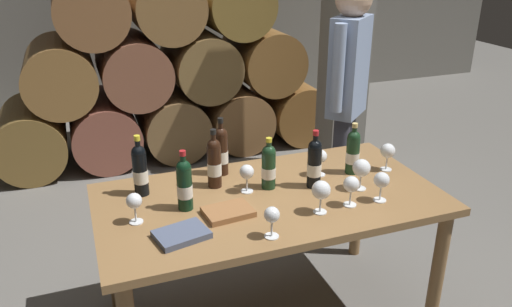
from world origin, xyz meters
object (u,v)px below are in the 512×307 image
wine_glass_6 (320,157)px  tasting_notebook (181,234)px  wine_glass_3 (351,185)px  wine_glass_5 (382,181)px  wine_bottle_1 (214,162)px  wine_bottle_4 (353,152)px  wine_glass_0 (272,216)px  wine_glass_7 (388,152)px  wine_bottle_6 (140,170)px  wine_glass_2 (134,202)px  wine_bottle_3 (314,163)px  wine_bottle_2 (221,150)px  sommelier_presenting (348,87)px  wine_glass_1 (321,191)px  wine_bottle_5 (269,166)px  wine_glass_4 (361,169)px  leather_ledger (228,212)px  wine_glass_8 (247,173)px  wine_bottle_0 (184,184)px  dining_table (270,212)px

wine_glass_6 → tasting_notebook: (-0.84, -0.35, -0.09)m
wine_glass_3 → wine_glass_5: bearing=-3.4°
wine_bottle_1 → wine_bottle_4: (0.75, -0.10, -0.01)m
wine_bottle_1 → wine_glass_0: bearing=-80.3°
wine_glass_7 → tasting_notebook: bearing=-166.7°
wine_bottle_6 → wine_glass_2: 0.28m
wine_bottle_1 → wine_bottle_3: (0.48, -0.18, -0.00)m
wine_glass_0 → wine_glass_6: size_ratio=0.98×
wine_bottle_1 → wine_glass_5: (0.71, -0.43, -0.03)m
wine_bottle_6 → wine_glass_3: (0.92, -0.46, -0.03)m
wine_glass_2 → wine_bottle_2: bearing=35.2°
wine_glass_6 → sommelier_presenting: size_ratio=0.09×
wine_bottle_4 → wine_glass_1: size_ratio=1.76×
wine_glass_1 → wine_glass_5: wine_glass_1 is taller
wine_bottle_5 → wine_bottle_2: bearing=126.0°
wine_glass_6 → wine_bottle_6: bearing=173.4°
wine_bottle_1 → wine_glass_4: (0.69, -0.29, -0.02)m
wine_glass_7 → wine_glass_0: bearing=-153.8°
wine_glass_0 → sommelier_presenting: bearing=48.5°
wine_bottle_1 → leather_ledger: wine_bottle_1 is taller
wine_glass_8 → tasting_notebook: (-0.40, -0.31, -0.09)m
wine_glass_7 → wine_glass_2: bearing=-176.1°
wine_bottle_0 → wine_bottle_2: (0.27, 0.31, 0.01)m
wine_bottle_1 → sommelier_presenting: size_ratio=0.18×
wine_glass_3 → wine_glass_8: (-0.42, 0.31, -0.00)m
wine_bottle_5 → wine_glass_3: wine_bottle_5 is taller
leather_ledger → wine_glass_0: bearing=-70.1°
wine_bottle_3 → wine_glass_5: bearing=-46.7°
dining_table → wine_glass_6: bearing=21.3°
wine_bottle_1 → wine_glass_5: wine_bottle_1 is taller
wine_bottle_3 → wine_bottle_6: wine_bottle_6 is taller
dining_table → tasting_notebook: size_ratio=7.73×
wine_glass_6 → tasting_notebook: 0.91m
wine_bottle_5 → tasting_notebook: wine_bottle_5 is taller
wine_bottle_2 → wine_glass_4: (0.61, -0.42, -0.02)m
wine_bottle_1 → wine_bottle_6: wine_bottle_6 is taller
dining_table → wine_bottle_5: size_ratio=6.22×
wine_glass_6 → wine_glass_8: (-0.43, -0.05, 0.00)m
wine_bottle_2 → wine_bottle_4: bearing=-19.2°
wine_glass_5 → wine_glass_6: bearing=111.7°
wine_bottle_1 → wine_glass_8: (0.13, -0.12, -0.03)m
wine_bottle_2 → wine_glass_8: wine_bottle_2 is taller
wine_bottle_6 → sommelier_presenting: bearing=19.5°
wine_bottle_3 → wine_glass_2: wine_bottle_3 is taller
wine_glass_3 → wine_bottle_2: bearing=130.5°
leather_ledger → wine_bottle_5: bearing=29.3°
wine_bottle_4 → wine_bottle_6: (-1.11, 0.14, 0.01)m
wine_bottle_2 → leather_ledger: (-0.10, -0.44, -0.12)m
wine_bottle_0 → wine_glass_6: size_ratio=2.02×
dining_table → wine_bottle_6: wine_bottle_6 is taller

